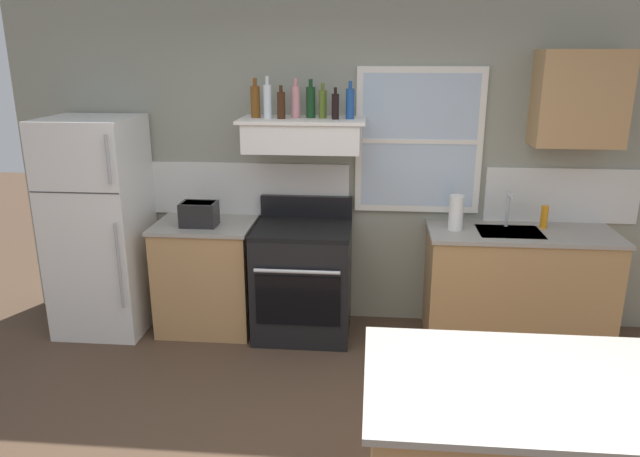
{
  "coord_description": "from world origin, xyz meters",
  "views": [
    {
      "loc": [
        0.29,
        -2.55,
        2.24
      ],
      "look_at": [
        -0.05,
        1.2,
        1.1
      ],
      "focal_mm": 33.12,
      "sensor_mm": 36.0,
      "label": 1
    }
  ],
  "objects": [
    {
      "name": "back_wall",
      "position": [
        0.03,
        2.23,
        1.35
      ],
      "size": [
        5.4,
        0.11,
        2.7
      ],
      "color": "gray",
      "rests_on": "ground_plane"
    },
    {
      "name": "refrigerator",
      "position": [
        -1.9,
        1.84,
        0.87
      ],
      "size": [
        0.7,
        0.72,
        1.75
      ],
      "color": "white",
      "rests_on": "ground_plane"
    },
    {
      "name": "counter_left_of_stove",
      "position": [
        -1.05,
        1.9,
        0.46
      ],
      "size": [
        0.79,
        0.63,
        0.91
      ],
      "color": "tan",
      "rests_on": "ground_plane"
    },
    {
      "name": "toaster",
      "position": [
        -1.06,
        1.82,
        1.01
      ],
      "size": [
        0.3,
        0.2,
        0.19
      ],
      "color": "black",
      "rests_on": "counter_left_of_stove"
    },
    {
      "name": "stove_range",
      "position": [
        -0.25,
        1.86,
        0.46
      ],
      "size": [
        0.76,
        0.69,
        1.09
      ],
      "color": "black",
      "rests_on": "ground_plane"
    },
    {
      "name": "range_hood_shelf",
      "position": [
        -0.25,
        1.96,
        1.62
      ],
      "size": [
        0.96,
        0.52,
        0.24
      ],
      "color": "white"
    },
    {
      "name": "bottle_amber_wine",
      "position": [
        -0.62,
        1.97,
        1.87
      ],
      "size": [
        0.07,
        0.07,
        0.3
      ],
      "color": "brown",
      "rests_on": "range_hood_shelf"
    },
    {
      "name": "bottle_clear_tall",
      "position": [
        -0.51,
        1.93,
        1.88
      ],
      "size": [
        0.06,
        0.06,
        0.31
      ],
      "color": "silver",
      "rests_on": "range_hood_shelf"
    },
    {
      "name": "bottle_brown_stout",
      "position": [
        -0.41,
        1.92,
        1.85
      ],
      "size": [
        0.06,
        0.06,
        0.25
      ],
      "color": "#381E0F",
      "rests_on": "range_hood_shelf"
    },
    {
      "name": "bottle_rose_pink",
      "position": [
        -0.31,
        1.98,
        1.87
      ],
      "size": [
        0.07,
        0.07,
        0.3
      ],
      "color": "#C67F84",
      "rests_on": "range_hood_shelf"
    },
    {
      "name": "bottle_dark_green_wine",
      "position": [
        -0.19,
        2.0,
        1.87
      ],
      "size": [
        0.07,
        0.07,
        0.29
      ],
      "color": "#143819",
      "rests_on": "range_hood_shelf"
    },
    {
      "name": "bottle_olive_oil_square",
      "position": [
        -0.1,
        1.98,
        1.85
      ],
      "size": [
        0.06,
        0.06,
        0.26
      ],
      "color": "#4C601E",
      "rests_on": "range_hood_shelf"
    },
    {
      "name": "bottle_balsamic_dark",
      "position": [
        0.0,
        1.91,
        1.84
      ],
      "size": [
        0.06,
        0.06,
        0.23
      ],
      "color": "black",
      "rests_on": "range_hood_shelf"
    },
    {
      "name": "bottle_blue_liqueur",
      "position": [
        0.11,
        1.95,
        1.86
      ],
      "size": [
        0.07,
        0.07,
        0.28
      ],
      "color": "#1E478C",
      "rests_on": "range_hood_shelf"
    },
    {
      "name": "counter_right_with_sink",
      "position": [
        1.45,
        1.9,
        0.46
      ],
      "size": [
        1.43,
        0.63,
        0.91
      ],
      "color": "tan",
      "rests_on": "ground_plane"
    },
    {
      "name": "sink_faucet",
      "position": [
        1.35,
        2.0,
        1.08
      ],
      "size": [
        0.03,
        0.17,
        0.28
      ],
      "color": "silver",
      "rests_on": "counter_right_with_sink"
    },
    {
      "name": "paper_towel_roll",
      "position": [
        0.94,
        1.9,
        1.04
      ],
      "size": [
        0.11,
        0.11,
        0.27
      ],
      "primitive_type": "cylinder",
      "color": "white",
      "rests_on": "counter_right_with_sink"
    },
    {
      "name": "dish_soap_bottle",
      "position": [
        1.63,
        2.0,
        1.0
      ],
      "size": [
        0.06,
        0.06,
        0.18
      ],
      "primitive_type": "cylinder",
      "color": "orange",
      "rests_on": "counter_right_with_sink"
    },
    {
      "name": "upper_cabinet_right",
      "position": [
        1.8,
        2.04,
        1.9
      ],
      "size": [
        0.64,
        0.32,
        0.7
      ],
      "color": "tan"
    }
  ]
}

